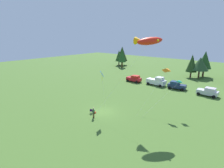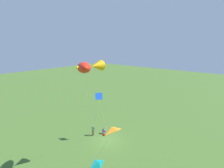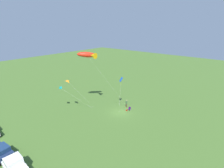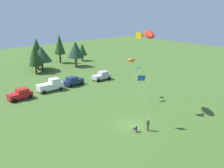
# 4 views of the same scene
# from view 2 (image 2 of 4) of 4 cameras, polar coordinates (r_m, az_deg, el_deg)

# --- Properties ---
(ground_plane) EXTENTS (160.00, 160.00, 0.00)m
(ground_plane) POSITION_cam_2_polar(r_m,az_deg,el_deg) (27.79, -1.58, -17.88)
(ground_plane) COLOR #436728
(person_kite_flyer) EXTENTS (0.52, 0.40, 1.74)m
(person_kite_flyer) POSITION_cam_2_polar(r_m,az_deg,el_deg) (28.70, -6.23, -14.56)
(person_kite_flyer) COLOR brown
(person_kite_flyer) RESTS_ON ground
(folding_chair) EXTENTS (0.61, 0.61, 0.82)m
(folding_chair) POSITION_cam_2_polar(r_m,az_deg,el_deg) (29.28, -2.74, -15.08)
(folding_chair) COLOR #31104A
(folding_chair) RESTS_ON ground
(backpack_on_grass) EXTENTS (0.27, 0.35, 0.22)m
(backpack_on_grass) POSITION_cam_2_polar(r_m,az_deg,el_deg) (28.96, -2.70, -16.27)
(backpack_on_grass) COLOR #A31105
(backpack_on_grass) RESTS_ON ground
(kite_large_fish) EXTENTS (8.13, 7.75, 12.71)m
(kite_large_fish) POSITION_cam_2_polar(r_m,az_deg,el_deg) (17.55, -8.07, 5.48)
(kite_large_fish) COLOR red
(kite_large_fish) RESTS_ON ground
(kite_delta_orange) EXTENTS (3.01, 5.45, 7.64)m
(kite_delta_orange) POSITION_cam_2_polar(r_m,az_deg,el_deg) (15.12, -0.05, -14.57)
(kite_delta_orange) COLOR orange
(kite_delta_orange) RESTS_ON ground
(kite_delta_teal) EXTENTS (4.11, 5.78, 5.82)m
(kite_delta_teal) POSITION_cam_2_polar(r_m,az_deg,el_deg) (14.27, -4.25, -24.70)
(kite_delta_teal) COLOR teal
(kite_delta_teal) RESTS_ON ground
(kite_diamond_blue) EXTENTS (1.19, 1.90, 7.38)m
(kite_diamond_blue) POSITION_cam_2_polar(r_m,az_deg,el_deg) (25.10, -4.26, -4.30)
(kite_diamond_blue) COLOR blue
(kite_diamond_blue) RESTS_ON ground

